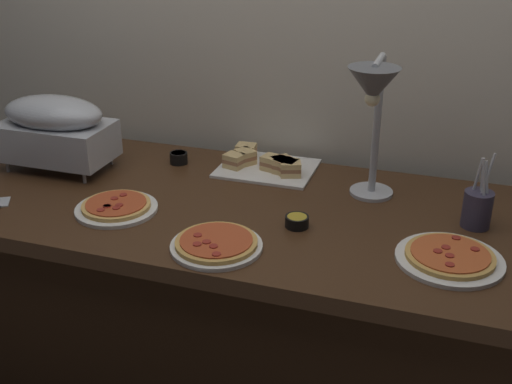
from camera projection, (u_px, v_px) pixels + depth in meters
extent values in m
cube|color=beige|center=(283.00, 34.00, 2.26)|extent=(4.40, 0.04, 2.40)
cube|color=#422816|center=(237.00, 211.00, 2.02)|extent=(1.90, 0.84, 0.05)
cube|color=black|center=(238.00, 310.00, 2.18)|extent=(1.75, 0.74, 0.71)
cylinder|color=#B7BABF|center=(8.00, 166.00, 2.24)|extent=(0.01, 0.01, 0.04)
cylinder|color=#B7BABF|center=(84.00, 177.00, 2.15)|extent=(0.01, 0.01, 0.04)
cylinder|color=#B7BABF|center=(38.00, 149.00, 2.39)|extent=(0.01, 0.01, 0.04)
cylinder|color=#B7BABF|center=(111.00, 159.00, 2.30)|extent=(0.01, 0.01, 0.04)
cube|color=#B7BABF|center=(57.00, 140.00, 2.24)|extent=(0.39, 0.22, 0.13)
ellipsoid|color=#B7BABF|center=(53.00, 113.00, 2.19)|extent=(0.37, 0.21, 0.12)
cylinder|color=#B7BABF|center=(371.00, 192.00, 2.08)|extent=(0.14, 0.14, 0.01)
cylinder|color=#B7BABF|center=(377.00, 126.00, 1.98)|extent=(0.02, 0.02, 0.44)
cylinder|color=#B7BABF|center=(379.00, 61.00, 1.82)|extent=(0.02, 0.15, 0.02)
cone|color=#595B60|center=(373.00, 85.00, 1.78)|extent=(0.15, 0.15, 0.10)
sphere|color=#F9EAB2|center=(372.00, 99.00, 1.80)|extent=(0.04, 0.04, 0.04)
cylinder|color=white|center=(216.00, 246.00, 1.75)|extent=(0.26, 0.26, 0.01)
cylinder|color=gold|center=(216.00, 242.00, 1.75)|extent=(0.23, 0.23, 0.01)
cylinder|color=#B74723|center=(216.00, 240.00, 1.74)|extent=(0.20, 0.20, 0.00)
cylinder|color=maroon|center=(198.00, 235.00, 1.76)|extent=(0.02, 0.02, 0.00)
cylinder|color=maroon|center=(207.00, 242.00, 1.73)|extent=(0.02, 0.02, 0.00)
cylinder|color=maroon|center=(214.00, 246.00, 1.71)|extent=(0.02, 0.02, 0.00)
cylinder|color=maroon|center=(197.00, 244.00, 1.72)|extent=(0.02, 0.02, 0.00)
cylinder|color=maroon|center=(216.00, 254.00, 1.67)|extent=(0.02, 0.02, 0.00)
cylinder|color=white|center=(117.00, 209.00, 1.96)|extent=(0.25, 0.25, 0.01)
cylinder|color=#DBA856|center=(116.00, 205.00, 1.96)|extent=(0.21, 0.21, 0.01)
cylinder|color=#B74723|center=(116.00, 203.00, 1.95)|extent=(0.19, 0.19, 0.00)
cylinder|color=maroon|center=(114.00, 198.00, 1.98)|extent=(0.02, 0.02, 0.00)
cylinder|color=maroon|center=(116.00, 208.00, 1.92)|extent=(0.02, 0.02, 0.00)
cylinder|color=maroon|center=(119.00, 205.00, 1.94)|extent=(0.02, 0.02, 0.00)
cylinder|color=maroon|center=(123.00, 195.00, 2.00)|extent=(0.02, 0.02, 0.00)
cylinder|color=maroon|center=(107.00, 206.00, 1.93)|extent=(0.02, 0.02, 0.00)
cylinder|color=maroon|center=(107.00, 206.00, 1.93)|extent=(0.02, 0.02, 0.00)
cylinder|color=maroon|center=(101.00, 210.00, 1.90)|extent=(0.02, 0.02, 0.00)
cylinder|color=white|center=(449.00, 260.00, 1.69)|extent=(0.29, 0.29, 0.01)
cylinder|color=gold|center=(450.00, 256.00, 1.68)|extent=(0.23, 0.23, 0.01)
cylinder|color=#C65628|center=(450.00, 253.00, 1.68)|extent=(0.21, 0.21, 0.00)
cylinder|color=maroon|center=(450.00, 265.00, 1.62)|extent=(0.02, 0.02, 0.00)
cylinder|color=maroon|center=(456.00, 238.00, 1.75)|extent=(0.02, 0.02, 0.00)
cylinder|color=maroon|center=(450.00, 256.00, 1.66)|extent=(0.02, 0.02, 0.00)
cylinder|color=maroon|center=(446.00, 247.00, 1.70)|extent=(0.02, 0.02, 0.00)
cylinder|color=maroon|center=(438.00, 251.00, 1.68)|extent=(0.02, 0.02, 0.00)
cylinder|color=maroon|center=(475.00, 249.00, 1.69)|extent=(0.02, 0.02, 0.00)
cube|color=white|center=(267.00, 168.00, 2.26)|extent=(0.33, 0.27, 0.01)
cube|color=tan|center=(234.00, 165.00, 2.25)|extent=(0.08, 0.07, 0.02)
cube|color=#9E6642|center=(234.00, 161.00, 2.25)|extent=(0.08, 0.07, 0.01)
cube|color=tan|center=(234.00, 157.00, 2.24)|extent=(0.08, 0.07, 0.02)
cube|color=tan|center=(245.00, 161.00, 2.29)|extent=(0.09, 0.09, 0.02)
cube|color=#9E6642|center=(245.00, 157.00, 2.28)|extent=(0.09, 0.09, 0.01)
cube|color=tan|center=(245.00, 153.00, 2.28)|extent=(0.09, 0.09, 0.02)
cube|color=tan|center=(273.00, 167.00, 2.23)|extent=(0.08, 0.08, 0.02)
cube|color=#9E6642|center=(273.00, 163.00, 2.23)|extent=(0.08, 0.08, 0.01)
cube|color=tan|center=(273.00, 159.00, 2.22)|extent=(0.08, 0.08, 0.02)
cube|color=tan|center=(290.00, 173.00, 2.19)|extent=(0.08, 0.08, 0.02)
cube|color=#9E6642|center=(291.00, 169.00, 2.18)|extent=(0.08, 0.08, 0.01)
cube|color=tan|center=(291.00, 164.00, 2.17)|extent=(0.08, 0.08, 0.02)
cube|color=tan|center=(283.00, 169.00, 2.22)|extent=(0.10, 0.10, 0.02)
cube|color=#9E6642|center=(283.00, 165.00, 2.21)|extent=(0.10, 0.10, 0.01)
cube|color=tan|center=(283.00, 161.00, 2.20)|extent=(0.10, 0.10, 0.02)
cube|color=tan|center=(286.00, 171.00, 2.21)|extent=(0.09, 0.08, 0.02)
cube|color=#9E6642|center=(286.00, 166.00, 2.20)|extent=(0.09, 0.08, 0.01)
cube|color=tan|center=(286.00, 162.00, 2.19)|extent=(0.09, 0.08, 0.02)
cube|color=tan|center=(246.00, 155.00, 2.34)|extent=(0.07, 0.06, 0.02)
cube|color=#9E6642|center=(246.00, 151.00, 2.34)|extent=(0.07, 0.06, 0.01)
cube|color=tan|center=(246.00, 147.00, 2.33)|extent=(0.07, 0.06, 0.02)
cylinder|color=black|center=(179.00, 158.00, 2.31)|extent=(0.06, 0.06, 0.04)
cylinder|color=maroon|center=(178.00, 153.00, 2.30)|extent=(0.05, 0.05, 0.01)
cylinder|color=black|center=(297.00, 221.00, 1.86)|extent=(0.07, 0.07, 0.03)
cylinder|color=gold|center=(297.00, 217.00, 1.86)|extent=(0.06, 0.06, 0.01)
cylinder|color=#383347|center=(477.00, 209.00, 1.85)|extent=(0.08, 0.08, 0.11)
cylinder|color=#B7BABF|center=(484.00, 190.00, 1.80)|extent=(0.04, 0.02, 0.19)
cylinder|color=#B7BABF|center=(475.00, 186.00, 1.84)|extent=(0.03, 0.01, 0.17)
cylinder|color=#B7BABF|center=(481.00, 188.00, 1.84)|extent=(0.02, 0.02, 0.16)
cylinder|color=#B7BABF|center=(487.00, 190.00, 1.82)|extent=(0.04, 0.02, 0.17)
cylinder|color=#B7BABF|center=(484.00, 186.00, 1.82)|extent=(0.04, 0.03, 0.20)
cube|color=#B7BABF|center=(0.00, 202.00, 2.01)|extent=(0.08, 0.09, 0.00)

